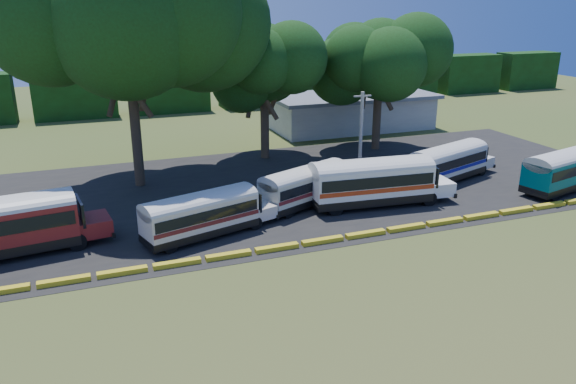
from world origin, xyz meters
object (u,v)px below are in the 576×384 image
object	(u,v)px
bus_cream_west	(203,212)
bus_teal	(568,167)
bus_white_red	(374,179)
tree_west	(126,21)

from	to	relation	value
bus_cream_west	bus_teal	world-z (taller)	bus_teal
bus_white_red	tree_west	bearing A→B (deg)	149.69
bus_white_red	tree_west	distance (m)	21.77
tree_west	bus_white_red	bearing A→B (deg)	-35.40
bus_teal	bus_white_red	bearing A→B (deg)	158.61
bus_white_red	bus_cream_west	bearing A→B (deg)	-168.97
bus_cream_west	tree_west	bearing A→B (deg)	85.39
bus_cream_west	bus_teal	size ratio (longest dim) A/B	0.90
bus_white_red	bus_teal	world-z (taller)	bus_white_red
bus_cream_west	bus_teal	distance (m)	28.82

